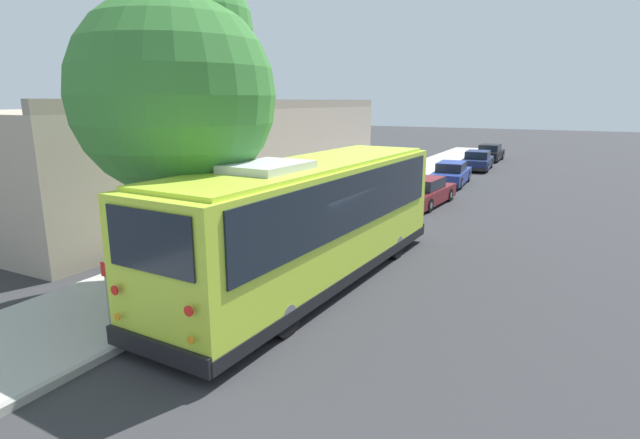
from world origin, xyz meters
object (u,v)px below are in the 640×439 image
Objects in this scene: sign_post_near at (108,299)px; sign_post_far at (168,279)px; fire_hydrant at (357,204)px; parked_sedan_blue at (451,174)px; parked_sedan_navy at (477,161)px; street_tree at (177,82)px; shuttle_bus at (312,216)px; parked_sedan_maroon at (423,192)px; parked_sedan_black at (490,153)px.

sign_post_near is 1.60m from sign_post_far.
fire_hydrant is (12.36, 0.13, -0.39)m from sign_post_near.
parked_sedan_blue reaches higher than fire_hydrant.
parked_sedan_navy is 27.20m from street_tree.
sign_post_far reaches higher than fire_hydrant.
parked_sedan_blue is 5.79× the size of fire_hydrant.
shuttle_bus is at bearing -20.73° from sign_post_near.
sign_post_far is at bearing 173.93° from parked_sedan_navy.
parked_sedan_navy is 3.18× the size of sign_post_far.
shuttle_bus is 2.46× the size of parked_sedan_navy.
parked_sedan_maroon is at bearing 4.11° from shuttle_bus.
parked_sedan_navy reaches higher than fire_hydrant.
parked_sedan_black is 2.72× the size of sign_post_near.
street_tree is 9.47× the size of fire_hydrant.
parked_sedan_black is at bearing -3.12° from parked_sedan_blue.
parked_sedan_blue is at bearing -179.34° from parked_sedan_black.
parked_sedan_blue is at bearing 175.97° from parked_sedan_navy.
sign_post_near is at bearing 161.90° from shuttle_bus.
sign_post_far reaches higher than parked_sedan_maroon.
street_tree is 4.51m from sign_post_far.
sign_post_far reaches higher than parked_sedan_black.
parked_sedan_black is 23.34m from fire_hydrant.
parked_sedan_black is at bearing 3.57° from shuttle_bus.
parked_sedan_black is (19.56, 0.21, 0.01)m from parked_sedan_maroon.
sign_post_near reaches higher than parked_sedan_maroon.
parked_sedan_maroon is 1.01× the size of parked_sedan_blue.
street_tree is (-19.52, 1.98, 4.50)m from parked_sedan_blue.
street_tree is at bearing 177.15° from parked_sedan_black.
street_tree is at bearing 11.91° from sign_post_near.
parked_sedan_blue is 22.49m from sign_post_near.
sign_post_far is (-14.49, 1.55, 0.25)m from parked_sedan_maroon.
fire_hydrant is (-23.29, 1.46, -0.04)m from parked_sedan_black.
parked_sedan_blue is at bearing 5.59° from parked_sedan_maroon.
fire_hydrant is (10.77, 0.13, -0.29)m from sign_post_far.
shuttle_bus is at bearing -178.50° from parked_sedan_black.
parked_sedan_blue is 13.21m from parked_sedan_black.
parked_sedan_black is 35.68m from sign_post_near.
parked_sedan_navy is 2.85× the size of sign_post_near.
parked_sedan_blue reaches higher than parked_sedan_maroon.
fire_hydrant is at bearing 17.35° from shuttle_bus.
parked_sedan_black is 5.16× the size of fire_hydrant.
parked_sedan_maroon is 13.57m from parked_sedan_navy.
sign_post_far is at bearing -155.07° from street_tree.
shuttle_bus is at bearing -29.39° from sign_post_far.
parked_sedan_maroon is at bearing -9.35° from street_tree.
parked_sedan_blue is (6.36, 0.19, 0.02)m from parked_sedan_maroon.
fire_hydrant is at bearing -2.97° from street_tree.
parked_sedan_blue is 0.61× the size of street_tree.
parked_sedan_navy reaches higher than parked_sedan_black.
parked_sedan_black reaches higher than fire_hydrant.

